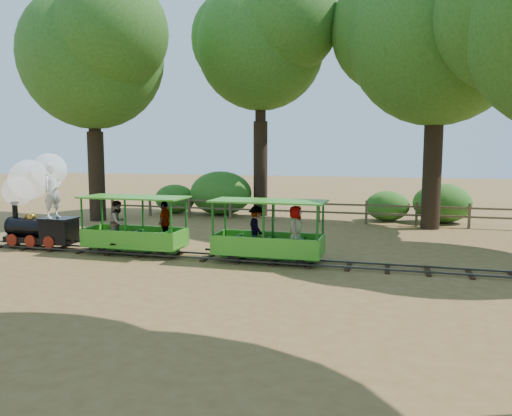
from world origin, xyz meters
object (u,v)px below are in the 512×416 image
(carriage_front, at_px, (136,229))
(carriage_rear, at_px, (270,235))
(fence, at_px, (296,208))
(locomotive, at_px, (35,194))

(carriage_front, distance_m, carriage_rear, 4.10)
(carriage_rear, relative_size, fence, 0.17)
(locomotive, distance_m, carriage_front, 3.69)
(carriage_front, distance_m, fence, 8.67)
(carriage_front, height_order, carriage_rear, same)
(carriage_front, bearing_deg, locomotive, 178.45)
(locomotive, height_order, fence, locomotive)
(locomotive, bearing_deg, carriage_front, -1.55)
(locomotive, distance_m, carriage_rear, 7.72)
(carriage_front, xyz_separation_m, fence, (3.25, 8.04, -0.20))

